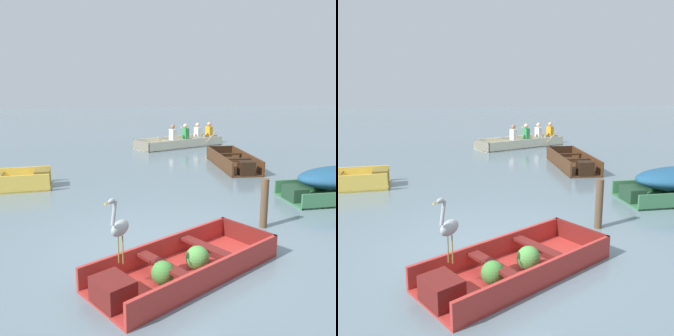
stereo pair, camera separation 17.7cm
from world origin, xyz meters
TOP-DOWN VIEW (x-y plane):
  - ground_plane at (0.00, 0.00)m, footprint 80.00×80.00m
  - dinghy_red_foreground at (-0.08, -0.71)m, footprint 2.81×2.08m
  - skiff_dark_varnish_near_moored at (3.43, 5.29)m, footprint 1.31×3.04m
  - rowboat_cream_with_crew at (3.26, 9.75)m, footprint 3.85×2.64m
  - heron_on_dinghy at (-0.86, -0.87)m, footprint 0.35×0.40m
  - mooring_post at (1.82, 0.58)m, footprint 0.13×0.13m

SIDE VIEW (x-z plane):
  - ground_plane at x=0.00m, z-range 0.00..0.00m
  - dinghy_red_foreground at x=-0.08m, z-range -0.05..0.30m
  - skiff_dark_varnish_near_moored at x=3.43m, z-range -0.06..0.36m
  - rowboat_cream_with_crew at x=3.26m, z-range -0.24..0.68m
  - mooring_post at x=1.82m, z-range 0.00..0.87m
  - heron_on_dinghy at x=-0.86m, z-range 0.40..1.24m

